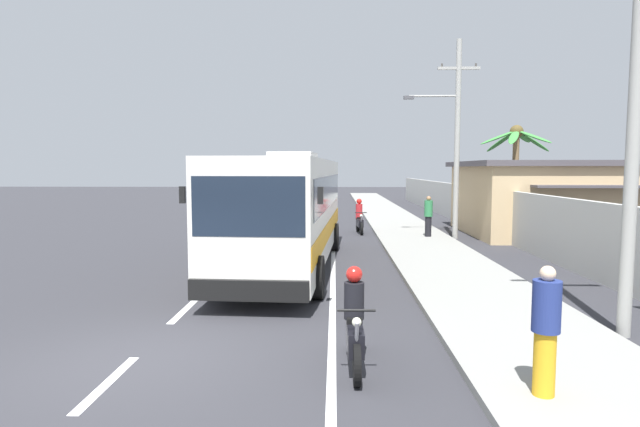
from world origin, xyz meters
TOP-DOWN VIEW (x-y plane):
  - ground_plane at (0.00, 0.00)m, footprint 160.00×160.00m
  - sidewalk_kerb at (6.80, 10.00)m, footprint 3.20×90.00m
  - lane_markings at (2.01, 14.79)m, footprint 3.40×71.00m
  - boundary_wall at (10.60, 14.00)m, footprint 0.24×60.00m
  - coach_bus_foreground at (1.83, 8.11)m, footprint 3.46×11.49m
  - motorcycle_beside_bus at (4.49, 16.70)m, footprint 0.56×1.96m
  - motorcycle_trailing at (3.61, -0.10)m, footprint 0.56×1.96m
  - pedestrian_near_kerb at (6.04, -1.38)m, footprint 0.36×0.36m
  - pedestrian_far_walk at (7.40, 14.52)m, footprint 0.36×0.36m
  - utility_pole_nearest at (8.66, 1.49)m, footprint 2.39×0.24m
  - utility_pole_mid at (8.57, 14.86)m, footprint 3.27×0.24m
  - palm_second at (11.03, 14.27)m, footprint 3.12×2.93m
  - roadside_building at (14.67, 16.45)m, footprint 10.68×8.15m

SIDE VIEW (x-z plane):
  - ground_plane at x=0.00m, z-range 0.00..0.00m
  - lane_markings at x=2.01m, z-range 0.00..0.01m
  - sidewalk_kerb at x=6.80m, z-range 0.00..0.14m
  - motorcycle_trailing at x=3.61m, z-range -0.14..1.43m
  - motorcycle_beside_bus at x=4.49m, z-range -0.16..1.50m
  - pedestrian_near_kerb at x=6.04m, z-range 0.18..1.90m
  - pedestrian_far_walk at x=7.40m, z-range 0.18..1.95m
  - boundary_wall at x=10.60m, z-range 0.00..2.19m
  - roadside_building at x=14.67m, z-range 0.02..3.47m
  - coach_bus_foreground at x=1.83m, z-range 0.08..3.73m
  - palm_second at x=11.03m, z-range 1.25..6.21m
  - utility_pole_nearest at x=8.66m, z-range 0.23..8.93m
  - utility_pole_mid at x=8.57m, z-range 0.27..8.94m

